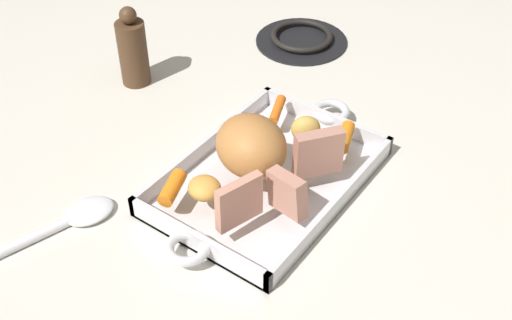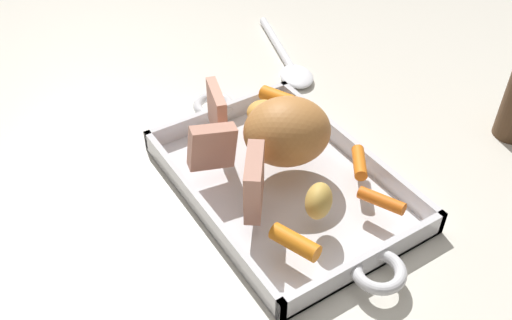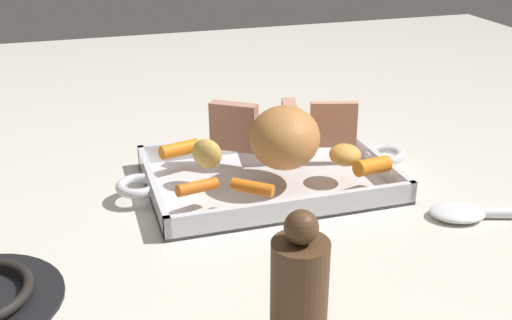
{
  "view_description": "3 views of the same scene",
  "coord_description": "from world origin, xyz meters",
  "px_view_note": "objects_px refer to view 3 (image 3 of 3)",
  "views": [
    {
      "loc": [
        0.62,
        0.42,
        0.69
      ],
      "look_at": [
        0.02,
        -0.01,
        0.05
      ],
      "focal_mm": 45.9,
      "sensor_mm": 36.0,
      "label": 1
    },
    {
      "loc": [
        -0.45,
        0.33,
        0.54
      ],
      "look_at": [
        0.02,
        0.03,
        0.05
      ],
      "focal_mm": 39.66,
      "sensor_mm": 36.0,
      "label": 2
    },
    {
      "loc": [
        -0.27,
        -0.81,
        0.41
      ],
      "look_at": [
        -0.03,
        -0.03,
        0.05
      ],
      "focal_mm": 44.46,
      "sensor_mm": 36.0,
      "label": 3
    }
  ],
  "objects_px": {
    "pork_roast": "(285,138)",
    "potato_halved": "(207,154)",
    "baby_carrot_long": "(373,166)",
    "roasting_dish": "(268,178)",
    "baby_carrot_center_left": "(252,187)",
    "roast_slice_thin": "(234,127)",
    "roast_slice_outer": "(333,124)",
    "potato_golden_small": "(345,155)",
    "serving_spoon": "(490,213)",
    "baby_carrot_southwest": "(179,149)",
    "pepper_mill": "(299,295)",
    "baby_carrot_short": "(197,187)",
    "roast_slice_thick": "(290,123)"
  },
  "relations": [
    {
      "from": "potato_halved",
      "to": "roast_slice_thin",
      "type": "bearing_deg",
      "value": 45.36
    },
    {
      "from": "pork_roast",
      "to": "roast_slice_thin",
      "type": "distance_m",
      "value": 0.1
    },
    {
      "from": "roast_slice_thin",
      "to": "pork_roast",
      "type": "bearing_deg",
      "value": -58.23
    },
    {
      "from": "baby_carrot_southwest",
      "to": "baby_carrot_short",
      "type": "distance_m",
      "value": 0.13
    },
    {
      "from": "roast_slice_thin",
      "to": "baby_carrot_short",
      "type": "xyz_separation_m",
      "value": [
        -0.09,
        -0.13,
        -0.03
      ]
    },
    {
      "from": "baby_carrot_long",
      "to": "baby_carrot_short",
      "type": "distance_m",
      "value": 0.25
    },
    {
      "from": "pork_roast",
      "to": "potato_halved",
      "type": "bearing_deg",
      "value": 165.52
    },
    {
      "from": "roast_slice_outer",
      "to": "potato_golden_small",
      "type": "xyz_separation_m",
      "value": [
        -0.01,
        -0.07,
        -0.02
      ]
    },
    {
      "from": "roasting_dish",
      "to": "serving_spoon",
      "type": "bearing_deg",
      "value": -36.57
    },
    {
      "from": "baby_carrot_southwest",
      "to": "potato_halved",
      "type": "relative_size",
      "value": 1.28
    },
    {
      "from": "potato_halved",
      "to": "potato_golden_small",
      "type": "xyz_separation_m",
      "value": [
        0.19,
        -0.05,
        -0.01
      ]
    },
    {
      "from": "baby_carrot_center_left",
      "to": "pepper_mill",
      "type": "distance_m",
      "value": 0.28
    },
    {
      "from": "pork_roast",
      "to": "baby_carrot_center_left",
      "type": "bearing_deg",
      "value": -134.52
    },
    {
      "from": "roast_slice_thin",
      "to": "roasting_dish",
      "type": "bearing_deg",
      "value": -63.37
    },
    {
      "from": "baby_carrot_southwest",
      "to": "potato_halved",
      "type": "distance_m",
      "value": 0.06
    },
    {
      "from": "baby_carrot_center_left",
      "to": "baby_carrot_short",
      "type": "xyz_separation_m",
      "value": [
        -0.07,
        0.02,
        -0.0
      ]
    },
    {
      "from": "baby_carrot_center_left",
      "to": "serving_spoon",
      "type": "height_order",
      "value": "baby_carrot_center_left"
    },
    {
      "from": "pork_roast",
      "to": "roast_slice_thin",
      "type": "xyz_separation_m",
      "value": [
        -0.05,
        0.08,
        -0.01
      ]
    },
    {
      "from": "baby_carrot_southwest",
      "to": "pepper_mill",
      "type": "height_order",
      "value": "pepper_mill"
    },
    {
      "from": "baby_carrot_long",
      "to": "baby_carrot_southwest",
      "type": "bearing_deg",
      "value": 149.83
    },
    {
      "from": "baby_carrot_center_left",
      "to": "roast_slice_outer",
      "type": "bearing_deg",
      "value": 35.92
    },
    {
      "from": "baby_carrot_long",
      "to": "roasting_dish",
      "type": "bearing_deg",
      "value": 148.78
    },
    {
      "from": "roasting_dish",
      "to": "pepper_mill",
      "type": "bearing_deg",
      "value": -103.78
    },
    {
      "from": "roast_slice_thin",
      "to": "roast_slice_outer",
      "type": "xyz_separation_m",
      "value": [
        0.15,
        -0.03,
        -0.0
      ]
    },
    {
      "from": "roasting_dish",
      "to": "roast_slice_outer",
      "type": "distance_m",
      "value": 0.14
    },
    {
      "from": "pork_roast",
      "to": "baby_carrot_center_left",
      "type": "xyz_separation_m",
      "value": [
        -0.07,
        -0.07,
        -0.04
      ]
    },
    {
      "from": "roast_slice_thin",
      "to": "potato_halved",
      "type": "relative_size",
      "value": 1.56
    },
    {
      "from": "baby_carrot_short",
      "to": "potato_golden_small",
      "type": "bearing_deg",
      "value": 6.78
    },
    {
      "from": "roast_slice_thick",
      "to": "serving_spoon",
      "type": "xyz_separation_m",
      "value": [
        0.19,
        -0.26,
        -0.06
      ]
    },
    {
      "from": "serving_spoon",
      "to": "pepper_mill",
      "type": "relative_size",
      "value": 1.63
    },
    {
      "from": "roast_slice_thin",
      "to": "baby_carrot_southwest",
      "type": "xyz_separation_m",
      "value": [
        -0.09,
        -0.0,
        -0.03
      ]
    },
    {
      "from": "roast_slice_thin",
      "to": "baby_carrot_long",
      "type": "distance_m",
      "value": 0.22
    },
    {
      "from": "baby_carrot_long",
      "to": "baby_carrot_short",
      "type": "height_order",
      "value": "baby_carrot_long"
    },
    {
      "from": "roast_slice_thin",
      "to": "roast_slice_outer",
      "type": "relative_size",
      "value": 1.03
    },
    {
      "from": "roast_slice_outer",
      "to": "baby_carrot_short",
      "type": "bearing_deg",
      "value": -157.58
    },
    {
      "from": "pork_roast",
      "to": "baby_carrot_southwest",
      "type": "distance_m",
      "value": 0.16
    },
    {
      "from": "baby_carrot_center_left",
      "to": "potato_halved",
      "type": "bearing_deg",
      "value": 111.45
    },
    {
      "from": "potato_golden_small",
      "to": "serving_spoon",
      "type": "relative_size",
      "value": 0.2
    },
    {
      "from": "roasting_dish",
      "to": "roast_slice_outer",
      "type": "relative_size",
      "value": 6.2
    },
    {
      "from": "baby_carrot_long",
      "to": "serving_spoon",
      "type": "xyz_separation_m",
      "value": [
        0.12,
        -0.11,
        -0.04
      ]
    },
    {
      "from": "roasting_dish",
      "to": "baby_carrot_southwest",
      "type": "height_order",
      "value": "baby_carrot_southwest"
    },
    {
      "from": "roast_slice_outer",
      "to": "roast_slice_thick",
      "type": "distance_m",
      "value": 0.07
    },
    {
      "from": "roast_slice_thick",
      "to": "baby_carrot_short",
      "type": "distance_m",
      "value": 0.23
    },
    {
      "from": "roasting_dish",
      "to": "baby_carrot_long",
      "type": "bearing_deg",
      "value": -31.22
    },
    {
      "from": "roast_slice_thick",
      "to": "potato_halved",
      "type": "relative_size",
      "value": 1.28
    },
    {
      "from": "potato_golden_small",
      "to": "baby_carrot_short",
      "type": "bearing_deg",
      "value": -173.22
    },
    {
      "from": "roast_slice_outer",
      "to": "baby_carrot_long",
      "type": "bearing_deg",
      "value": -83.55
    },
    {
      "from": "baby_carrot_southwest",
      "to": "potato_golden_small",
      "type": "relative_size",
      "value": 1.21
    },
    {
      "from": "baby_carrot_short",
      "to": "baby_carrot_center_left",
      "type": "bearing_deg",
      "value": -18.68
    },
    {
      "from": "serving_spoon",
      "to": "baby_carrot_short",
      "type": "bearing_deg",
      "value": -0.89
    }
  ]
}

